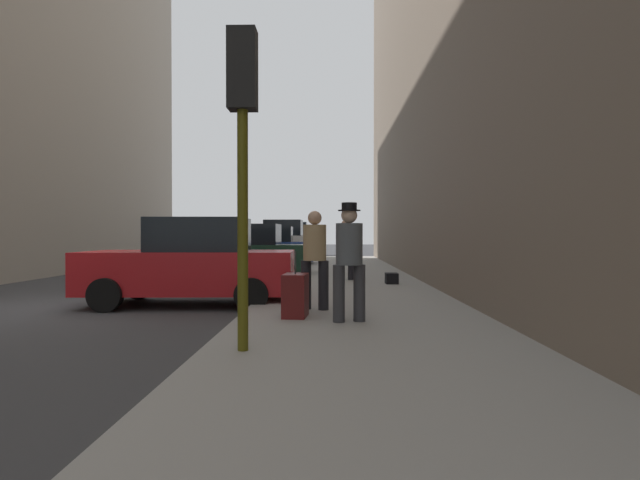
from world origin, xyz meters
TOP-DOWN VIEW (x-y plane):
  - ground_plane at (0.00, 0.00)m, footprint 120.00×120.00m
  - sidewalk at (6.00, 0.00)m, footprint 4.00×40.00m
  - parked_red_hatchback at (2.65, 0.66)m, footprint 4.26×2.18m
  - parked_dark_green_sedan at (2.65, 7.02)m, footprint 4.23×2.12m
  - parked_blue_sedan at (2.65, 12.61)m, footprint 4.24×2.13m
  - parked_white_van at (2.65, 18.53)m, footprint 4.65×2.17m
  - parked_black_suv at (2.65, 24.04)m, footprint 4.60×2.06m
  - fire_hydrant at (4.45, 2.02)m, footprint 0.42×0.22m
  - traffic_light at (4.50, -3.93)m, footprint 0.32×0.32m
  - pedestrian_in_tan_coat at (5.21, -0.87)m, footprint 0.53×0.50m
  - pedestrian_with_beanie at (5.76, -2.07)m, footprint 0.53×0.49m
  - pedestrian_in_red_jacket at (5.90, 4.72)m, footprint 0.51×0.41m
  - rolling_suitcase at (4.93, -1.66)m, footprint 0.41×0.59m
  - duffel_bag at (7.09, 3.66)m, footprint 0.32×0.44m

SIDE VIEW (x-z plane):
  - ground_plane at x=0.00m, z-range 0.00..0.00m
  - sidewalk at x=6.00m, z-range 0.00..0.15m
  - duffel_bag at x=7.09m, z-range 0.15..0.43m
  - rolling_suitcase at x=4.93m, z-range -0.03..1.01m
  - fire_hydrant at x=4.45m, z-range 0.15..0.85m
  - parked_red_hatchback at x=2.65m, z-range -0.05..1.74m
  - parked_dark_green_sedan at x=2.65m, z-range -0.05..1.74m
  - parked_blue_sedan at x=2.65m, z-range -0.05..1.74m
  - parked_white_van at x=2.65m, z-range -0.09..2.16m
  - parked_black_suv at x=2.65m, z-range -0.09..2.16m
  - pedestrian_in_tan_coat at x=5.21m, z-range 0.25..1.96m
  - pedestrian_in_red_jacket at x=5.90m, z-range 0.25..1.96m
  - pedestrian_with_beanie at x=5.76m, z-range 0.25..2.02m
  - traffic_light at x=4.50m, z-range 0.96..4.56m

